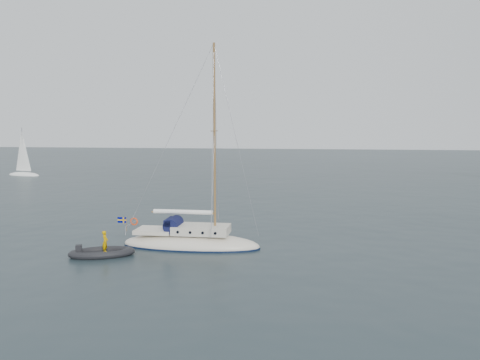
# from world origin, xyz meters

# --- Properties ---
(ground) EXTENTS (300.00, 300.00, 0.00)m
(ground) POSITION_xyz_m (0.00, 0.00, 0.00)
(ground) COLOR black
(ground) RESTS_ON ground
(sailboat) EXTENTS (9.73, 2.91, 13.85)m
(sailboat) POSITION_xyz_m (-2.38, -0.91, 1.05)
(sailboat) COLOR beige
(sailboat) RESTS_ON ground
(dinghy) EXTENTS (2.86, 1.29, 0.41)m
(dinghy) POSITION_xyz_m (-3.32, 1.81, 0.18)
(dinghy) COLOR #525257
(dinghy) RESTS_ON ground
(rib) EXTENTS (4.02, 1.83, 1.59)m
(rib) POSITION_xyz_m (-7.26, -3.92, 0.25)
(rib) COLOR black
(rib) RESTS_ON ground
(distant_yacht_a) EXTENTS (6.38, 3.40, 8.45)m
(distant_yacht_a) POSITION_xyz_m (-42.45, 40.71, 3.61)
(distant_yacht_a) COLOR white
(distant_yacht_a) RESTS_ON ground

